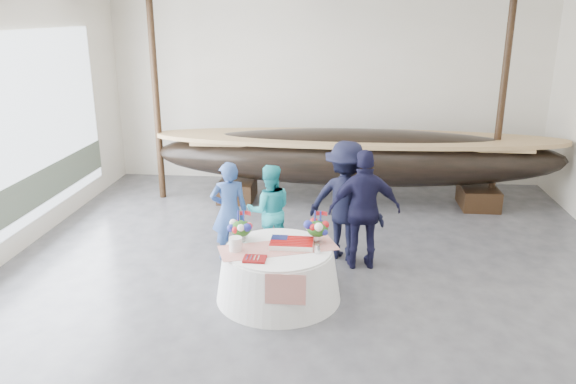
# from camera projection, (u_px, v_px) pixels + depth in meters

# --- Properties ---
(floor) EXTENTS (10.00, 12.00, 0.01)m
(floor) POSITION_uv_depth(u_px,v_px,m) (310.00, 299.00, 7.95)
(floor) COLOR #3D3D42
(floor) RESTS_ON ground
(wall_back) EXTENTS (10.00, 0.02, 4.50)m
(wall_back) POSITION_uv_depth(u_px,v_px,m) (327.00, 86.00, 12.95)
(wall_back) COLOR silver
(wall_back) RESTS_ON ground
(pavilion_structure) EXTENTS (9.80, 11.76, 4.50)m
(pavilion_structure) POSITION_uv_depth(u_px,v_px,m) (317.00, 2.00, 7.44)
(pavilion_structure) COLOR black
(pavilion_structure) RESTS_ON ground
(open_bay) EXTENTS (0.03, 7.00, 3.20)m
(open_bay) POSITION_uv_depth(u_px,v_px,m) (1.00, 149.00, 8.79)
(open_bay) COLOR silver
(open_bay) RESTS_ON ground
(longboat_display) EXTENTS (8.48, 1.70, 1.59)m
(longboat_display) POSITION_uv_depth(u_px,v_px,m) (357.00, 157.00, 11.66)
(longboat_display) COLOR black
(longboat_display) RESTS_ON ground
(banquet_table) EXTENTS (1.76, 1.76, 0.76)m
(banquet_table) POSITION_uv_depth(u_px,v_px,m) (278.00, 273.00, 7.90)
(banquet_table) COLOR white
(banquet_table) RESTS_ON ground
(tabletop_items) EXTENTS (1.72, 1.08, 0.40)m
(tabletop_items) POSITION_uv_depth(u_px,v_px,m) (276.00, 234.00, 7.90)
(tabletop_items) COLOR #B51E12
(tabletop_items) RESTS_ON banquet_table
(guest_woman_blue) EXTENTS (0.69, 0.55, 1.64)m
(guest_woman_blue) POSITION_uv_depth(u_px,v_px,m) (229.00, 211.00, 9.05)
(guest_woman_blue) COLOR navy
(guest_woman_blue) RESTS_ON ground
(guest_woman_teal) EXTENTS (0.86, 0.74, 1.55)m
(guest_woman_teal) POSITION_uv_depth(u_px,v_px,m) (269.00, 211.00, 9.20)
(guest_woman_teal) COLOR #22ABB4
(guest_woman_teal) RESTS_ON ground
(guest_man_left) EXTENTS (1.44, 1.10, 1.96)m
(guest_man_left) POSITION_uv_depth(u_px,v_px,m) (346.00, 201.00, 9.03)
(guest_man_left) COLOR black
(guest_man_left) RESTS_ON ground
(guest_man_right) EXTENTS (1.17, 0.59, 1.91)m
(guest_man_right) POSITION_uv_depth(u_px,v_px,m) (364.00, 210.00, 8.69)
(guest_man_right) COLOR black
(guest_man_right) RESTS_ON ground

